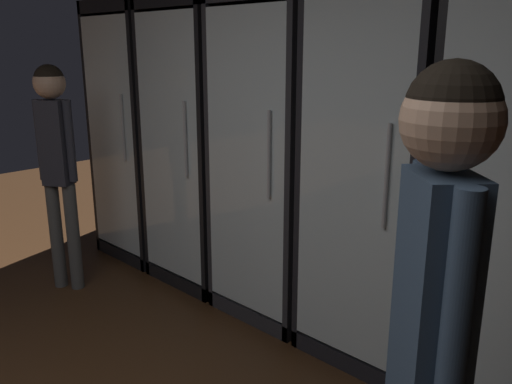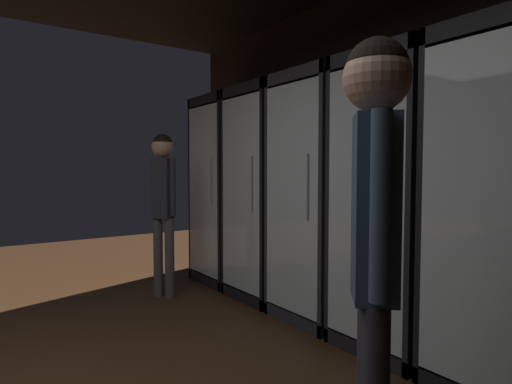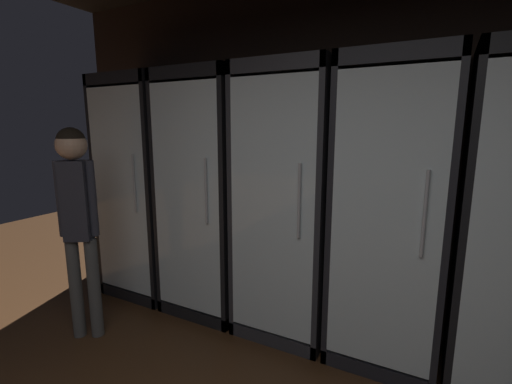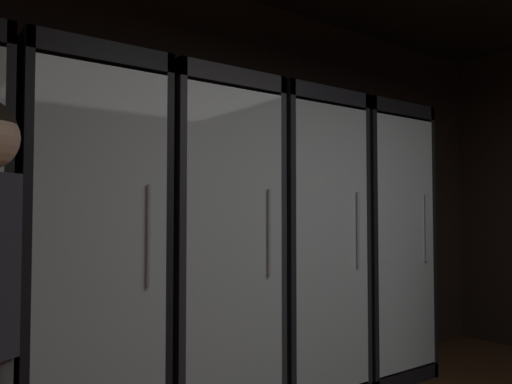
{
  "view_description": "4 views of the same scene",
  "coord_description": "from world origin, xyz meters",
  "px_view_note": "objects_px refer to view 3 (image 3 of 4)",
  "views": [
    {
      "loc": [
        1.6,
        0.23,
        1.72
      ],
      "look_at": [
        -0.42,
        2.32,
        0.92
      ],
      "focal_mm": 37.08,
      "sensor_mm": 36.0,
      "label": 1
    },
    {
      "loc": [
        2.04,
        0.21,
        1.27
      ],
      "look_at": [
        -0.98,
        2.33,
        1.07
      ],
      "focal_mm": 29.86,
      "sensor_mm": 36.0,
      "label": 2
    },
    {
      "loc": [
        0.45,
        0.23,
        1.63
      ],
      "look_at": [
        -0.86,
        2.69,
        1.1
      ],
      "focal_mm": 24.92,
      "sensor_mm": 36.0,
      "label": 3
    },
    {
      "loc": [
        -2.14,
        0.07,
        1.25
      ],
      "look_at": [
        -0.32,
        2.56,
        1.38
      ],
      "focal_mm": 35.26,
      "sensor_mm": 36.0,
      "label": 4
    }
  ],
  "objects_px": {
    "cooler_left": "(211,196)",
    "cooler_center": "(290,206)",
    "cooler_far_left": "(147,189)",
    "shopper_near": "(77,206)",
    "cooler_right": "(392,217)"
  },
  "relations": [
    {
      "from": "cooler_left",
      "to": "shopper_near",
      "type": "height_order",
      "value": "cooler_left"
    },
    {
      "from": "cooler_center",
      "to": "cooler_right",
      "type": "height_order",
      "value": "same"
    },
    {
      "from": "cooler_center",
      "to": "shopper_near",
      "type": "xyz_separation_m",
      "value": [
        -1.32,
        -0.87,
        0.03
      ]
    },
    {
      "from": "cooler_left",
      "to": "shopper_near",
      "type": "xyz_separation_m",
      "value": [
        -0.58,
        -0.87,
        0.03
      ]
    },
    {
      "from": "cooler_center",
      "to": "shopper_near",
      "type": "bearing_deg",
      "value": -146.74
    },
    {
      "from": "cooler_right",
      "to": "cooler_far_left",
      "type": "bearing_deg",
      "value": -179.95
    },
    {
      "from": "cooler_left",
      "to": "cooler_center",
      "type": "relative_size",
      "value": 1.0
    },
    {
      "from": "shopper_near",
      "to": "cooler_far_left",
      "type": "bearing_deg",
      "value": 101.0
    },
    {
      "from": "cooler_left",
      "to": "cooler_center",
      "type": "bearing_deg",
      "value": -0.15
    },
    {
      "from": "cooler_far_left",
      "to": "shopper_near",
      "type": "distance_m",
      "value": 0.89
    },
    {
      "from": "cooler_far_left",
      "to": "shopper_near",
      "type": "xyz_separation_m",
      "value": [
        0.17,
        -0.87,
        0.03
      ]
    },
    {
      "from": "cooler_far_left",
      "to": "cooler_center",
      "type": "bearing_deg",
      "value": -0.06
    },
    {
      "from": "cooler_center",
      "to": "cooler_left",
      "type": "bearing_deg",
      "value": 179.85
    },
    {
      "from": "cooler_left",
      "to": "cooler_far_left",
      "type": "bearing_deg",
      "value": -179.96
    },
    {
      "from": "cooler_far_left",
      "to": "cooler_right",
      "type": "bearing_deg",
      "value": 0.05
    }
  ]
}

